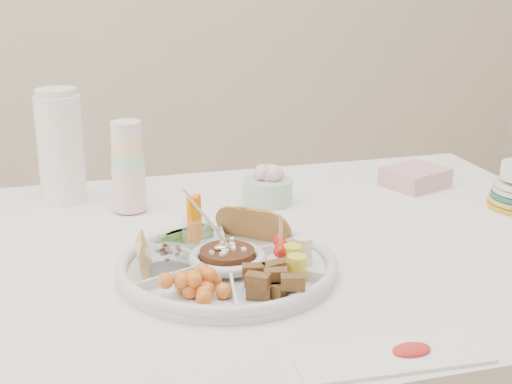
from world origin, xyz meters
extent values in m
cylinder|color=silver|center=(-0.04, -0.12, 0.78)|extent=(0.49, 0.49, 0.04)
cylinder|color=#41200F|center=(-0.04, -0.12, 0.79)|extent=(0.12, 0.12, 0.04)
cylinder|color=white|center=(-0.17, 0.26, 0.86)|extent=(0.08, 0.08, 0.20)
cylinder|color=white|center=(-0.31, 0.37, 0.89)|extent=(0.11, 0.11, 0.26)
cylinder|color=#A4E5CC|center=(0.13, 0.23, 0.80)|extent=(0.11, 0.11, 0.08)
cube|color=#DB9FA4|center=(0.51, 0.26, 0.78)|extent=(0.17, 0.16, 0.05)
cube|color=white|center=(0.11, -0.45, 0.76)|extent=(0.28, 0.10, 0.01)
camera|label=1|loc=(-0.30, -1.24, 1.29)|focal=50.00mm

